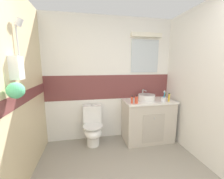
{
  "coord_description": "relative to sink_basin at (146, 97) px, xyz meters",
  "views": [
    {
      "loc": [
        -0.5,
        -0.4,
        1.54
      ],
      "look_at": [
        -0.06,
        1.88,
        1.14
      ],
      "focal_mm": 22.13,
      "sensor_mm": 36.0,
      "label": 1
    }
  ],
  "objects": [
    {
      "name": "soap_dispenser",
      "position": [
        -0.3,
        -0.23,
        0.01
      ],
      "size": [
        0.06,
        0.06,
        0.17
      ],
      "color": "#D84C33",
      "rests_on": "vanity_cabinet"
    },
    {
      "name": "vanity_cabinet",
      "position": [
        0.02,
        -0.04,
        -0.48
      ],
      "size": [
        1.0,
        0.57,
        0.85
      ],
      "color": "beige",
      "rests_on": "ground_plane"
    },
    {
      "name": "toothpaste_tube_upright",
      "position": [
        0.37,
        -0.21,
        0.02
      ],
      "size": [
        0.04,
        0.04,
        0.17
      ],
      "color": "yellow",
      "rests_on": "vanity_cabinet"
    },
    {
      "name": "wall_right_plain",
      "position": [
        0.64,
        -0.97,
        0.34
      ],
      "size": [
        0.1,
        3.48,
        2.5
      ],
      "primitive_type": "cube",
      "color": "white",
      "rests_on": "ground_plane"
    },
    {
      "name": "wall_left_shower_alcove",
      "position": [
        -2.06,
        -0.97,
        0.34
      ],
      "size": [
        0.29,
        3.48,
        2.5
      ],
      "color": "beige",
      "rests_on": "ground_plane"
    },
    {
      "name": "deodorant_spray_can",
      "position": [
        -0.38,
        -0.21,
        0.01
      ],
      "size": [
        0.04,
        0.04,
        0.15
      ],
      "color": "#D84C33",
      "rests_on": "vanity_cabinet"
    },
    {
      "name": "toothbrush_cup",
      "position": [
        0.25,
        -0.22,
        -0.01
      ],
      "size": [
        0.08,
        0.08,
        0.23
      ],
      "color": "white",
      "rests_on": "vanity_cabinet"
    },
    {
      "name": "sink_basin",
      "position": [
        0.0,
        0.0,
        0.0
      ],
      "size": [
        0.34,
        0.38,
        0.19
      ],
      "color": "white",
      "rests_on": "vanity_cabinet"
    },
    {
      "name": "wall_back_tiled",
      "position": [
        -0.7,
        0.28,
        0.35
      ],
      "size": [
        3.2,
        0.2,
        2.5
      ],
      "color": "white",
      "rests_on": "ground_plane"
    },
    {
      "name": "toilet",
      "position": [
        -1.11,
        -0.02,
        -0.55
      ],
      "size": [
        0.37,
        0.5,
        0.77
      ],
      "color": "white",
      "rests_on": "ground_plane"
    }
  ]
}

